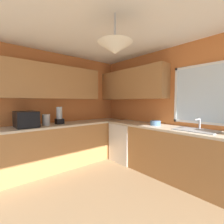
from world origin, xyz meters
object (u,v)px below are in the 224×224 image
at_px(sink_assembly, 196,130).
at_px(bowl, 155,123).
at_px(microwave, 26,119).
at_px(dishwasher, 127,142).
at_px(kettle, 46,120).
at_px(blender_appliance, 59,116).

height_order(sink_assembly, bowl, sink_assembly).
height_order(microwave, bowl, microwave).
xyz_separation_m(dishwasher, bowl, (0.76, 0.03, 0.53)).
xyz_separation_m(dishwasher, sink_assembly, (1.52, 0.04, 0.49)).
height_order(microwave, sink_assembly, microwave).
distance_m(microwave, sink_assembly, 2.97).
distance_m(dishwasher, kettle, 1.84).
height_order(kettle, bowl, kettle).
bearing_deg(sink_assembly, bowl, -179.54).
distance_m(dishwasher, microwave, 2.18).
bearing_deg(bowl, microwave, -125.29).
bearing_deg(dishwasher, bowl, 2.26).
relative_size(microwave, sink_assembly, 0.76).
distance_m(microwave, blender_appliance, 0.63).
xyz_separation_m(microwave, sink_assembly, (2.18, 2.01, -0.13)).
height_order(dishwasher, bowl, bowl).
height_order(dishwasher, microwave, microwave).
height_order(sink_assembly, blender_appliance, blender_appliance).
bearing_deg(dishwasher, blender_appliance, -116.10).
relative_size(dishwasher, bowl, 4.31).
xyz_separation_m(microwave, bowl, (1.42, 2.01, -0.10)).
height_order(microwave, kettle, microwave).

